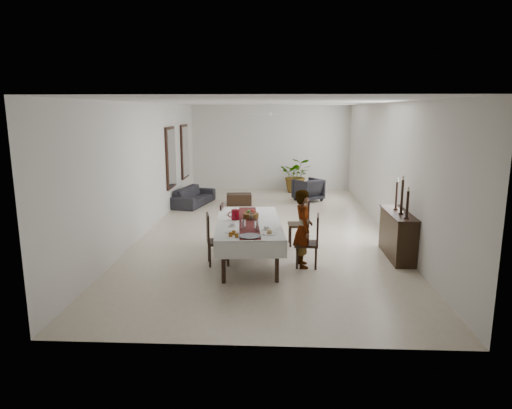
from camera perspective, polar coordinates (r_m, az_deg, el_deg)
The scene contains 87 objects.
floor at distance 11.84m, azimuth 1.30°, elevation -3.04°, with size 6.00×12.00×0.00m, color beige.
ceiling at distance 11.45m, azimuth 1.38°, elevation 12.64°, with size 6.00×12.00×0.02m, color white.
wall_back at distance 17.50m, azimuth 1.82°, elevation 7.09°, with size 6.00×0.02×3.20m, color silver.
wall_front at distance 5.63m, azimuth -0.16°, elevation -2.87°, with size 6.00×0.02×3.20m, color silver.
wall_left at distance 11.99m, azimuth -13.20°, elevation 4.63°, with size 0.02×12.00×3.20m, color silver.
wall_right at distance 11.85m, azimuth 16.04°, elevation 4.40°, with size 0.02×12.00×3.20m, color silver.
dining_table_top at distance 9.19m, azimuth -0.93°, elevation -2.37°, with size 1.08×2.59×0.05m, color black.
table_leg_fl at distance 8.13m, azimuth -4.09°, elevation -7.27°, with size 0.08×0.08×0.75m, color black.
table_leg_fr at distance 8.15m, azimuth 2.64°, elevation -7.20°, with size 0.08×0.08×0.75m, color black.
table_leg_bl at distance 10.48m, azimuth -3.67°, elevation -2.89°, with size 0.08×0.08×0.75m, color black.
table_leg_br at distance 10.49m, azimuth 1.52°, elevation -2.85°, with size 0.08×0.08×0.75m, color black.
tablecloth_top at distance 9.18m, azimuth -0.93°, elevation -2.17°, with size 1.27×2.78×0.01m, color white.
tablecloth_drape_left at distance 9.23m, azimuth -4.85°, elevation -3.14°, with size 0.01×2.78×0.32m, color white.
tablecloth_drape_right at distance 9.25m, azimuth 2.99°, elevation -3.07°, with size 0.01×2.78×0.32m, color white.
tablecloth_drape_near at distance 7.89m, azimuth -0.70°, elevation -5.70°, with size 1.27×0.01×0.32m, color silver.
tablecloth_drape_far at distance 10.56m, azimuth -1.09°, elevation -1.19°, with size 1.27×0.01×0.32m, color silver.
table_runner at distance 9.18m, azimuth -0.93°, elevation -2.12°, with size 0.38×2.69×0.00m, color maroon.
red_pitcher at distance 9.31m, azimuth -2.61°, elevation -1.27°, with size 0.16×0.16×0.22m, color maroon.
pitcher_handle at distance 9.31m, azimuth -3.17°, elevation -1.27°, with size 0.13×0.13×0.02m, color maroon.
wine_glass_near at distance 8.48m, azimuth 0.05°, elevation -2.66°, with size 0.08×0.08×0.18m, color silver.
wine_glass_mid at distance 8.58m, azimuth -1.56°, elevation -2.50°, with size 0.08×0.08×0.18m, color white.
wine_glass_far at distance 9.21m, azimuth -0.60°, elevation -1.50°, with size 0.08×0.08×0.18m, color silver.
teacup_right at distance 8.56m, azimuth 1.34°, elevation -2.94°, with size 0.10×0.10×0.06m, color white.
saucer_right at distance 8.56m, azimuth 1.34°, elevation -3.11°, with size 0.16×0.16×0.01m, color silver.
teacup_left at distance 8.80m, azimuth -2.98°, elevation -2.54°, with size 0.10×0.10×0.06m, color silver.
saucer_left at distance 8.81m, azimuth -2.98°, elevation -2.70°, with size 0.16×0.16×0.01m, color silver.
plate_near_right at distance 8.25m, azimuth 1.70°, elevation -3.67°, with size 0.26×0.26×0.02m, color white.
bread_near_right at distance 8.25m, azimuth 1.70°, elevation -3.47°, with size 0.10×0.10×0.10m, color tan.
plate_near_left at distance 8.39m, azimuth -3.01°, elevation -3.42°, with size 0.26×0.26×0.02m, color white.
plate_far_left at distance 9.75m, azimuth -3.03°, elevation -1.27°, with size 0.26×0.26×0.02m, color white.
serving_tray at distance 8.08m, azimuth -0.75°, elevation -3.98°, with size 0.39×0.39×0.02m, color #393A3E.
jam_jar_a at distance 8.04m, azimuth -2.43°, elevation -3.86°, with size 0.07×0.07×0.08m, color brown.
jam_jar_b at distance 8.10m, azimuth -3.19°, elevation -3.74°, with size 0.07×0.07×0.08m, color #975616.
jam_jar_c at distance 8.21m, azimuth -2.81°, elevation -3.54°, with size 0.07×0.07×0.08m, color #935715.
fruit_basket at distance 9.43m, azimuth -0.64°, elevation -1.42°, with size 0.32×0.32×0.11m, color brown.
fruit_red at distance 9.43m, azimuth -0.45°, elevation -0.91°, with size 0.10×0.10×0.10m, color #A41910.
fruit_green at distance 9.44m, azimuth -0.91°, elevation -0.90°, with size 0.09×0.09×0.09m, color #467723.
chair_right_near_seat at distance 8.98m, azimuth 6.39°, elevation -4.91°, with size 0.44×0.44×0.05m, color black.
chair_right_near_leg_fl at distance 8.88m, azimuth 7.48°, elevation -6.77°, with size 0.04×0.04×0.43m, color black.
chair_right_near_leg_fr at distance 9.22m, azimuth 7.52°, elevation -6.07°, with size 0.04×0.04×0.43m, color black.
chair_right_near_leg_bl at distance 8.89m, azimuth 5.15°, elevation -6.70°, with size 0.04×0.04×0.43m, color black.
chair_right_near_leg_br at distance 9.23m, azimuth 5.27°, elevation -6.00°, with size 0.04×0.04×0.43m, color black.
chair_right_near_back at distance 8.90m, azimuth 7.72°, elevation -3.10°, with size 0.44×0.04×0.56m, color black.
chair_right_far_seat at distance 10.38m, azimuth 5.29°, elevation -2.53°, with size 0.45×0.45×0.05m, color black.
chair_right_far_leg_fl at distance 10.29m, azimuth 6.38°, elevation -4.12°, with size 0.04×0.04×0.44m, color black.
chair_right_far_leg_fr at distance 10.64m, azimuth 6.17°, elevation -3.58°, with size 0.04×0.04×0.44m, color black.
chair_right_far_leg_bl at distance 10.25m, azimuth 4.33°, elevation -4.13°, with size 0.04×0.04×0.44m, color black.
chair_right_far_leg_br at distance 10.61m, azimuth 4.19°, elevation -3.59°, with size 0.04×0.04×0.44m, color black.
chair_right_far_back at distance 10.33m, azimuth 6.45°, elevation -0.88°, with size 0.45×0.04×0.57m, color black.
chair_left_near_seat at distance 9.10m, azimuth -4.75°, elevation -4.68°, with size 0.44×0.44×0.05m, color black.
chair_left_near_leg_fl at distance 9.32m, azimuth -5.91°, elevation -5.83°, with size 0.04×0.04×0.43m, color black.
chair_left_near_leg_fr at distance 8.99m, azimuth -5.77°, elevation -6.51°, with size 0.04×0.04×0.43m, color black.
chair_left_near_leg_bl at distance 9.35m, azimuth -3.72°, elevation -5.75°, with size 0.04×0.04×0.43m, color black.
chair_left_near_leg_br at distance 9.01m, azimuth -3.50°, elevation -6.42°, with size 0.04×0.04×0.43m, color black.
chair_left_near_back at distance 9.00m, azimuth -6.04°, elevation -2.92°, with size 0.44×0.04×0.55m, color black.
chair_left_far_seat at distance 10.42m, azimuth -3.29°, elevation -2.76°, with size 0.40×0.40×0.05m, color black.
chair_left_far_leg_fl at distance 10.65m, azimuth -4.04°, elevation -3.67°, with size 0.04×0.04×0.39m, color black.
chair_left_far_leg_fr at distance 10.34m, azimuth -4.27°, elevation -4.15°, with size 0.04×0.04×0.39m, color black.
chair_left_far_leg_bl at distance 10.61m, azimuth -2.30°, elevation -3.70°, with size 0.04×0.04×0.39m, color black.
chair_left_far_leg_br at distance 10.30m, azimuth -2.48°, elevation -4.18°, with size 0.04×0.04×0.39m, color black.
chair_left_far_back at distance 10.37m, azimuth -4.29°, elevation -1.30°, with size 0.40×0.04×0.51m, color black.
woman at distance 8.89m, azimuth 5.92°, elevation -3.01°, with size 0.56×0.37×1.53m, color gray.
sideboard_body at distance 9.94m, azimuth 17.25°, elevation -3.72°, with size 0.41×1.54×0.92m, color black.
sideboard_top at distance 9.83m, azimuth 17.42°, elevation -1.03°, with size 0.45×1.60×0.03m, color black.
candlestick_near_base at distance 9.29m, azimuth 18.30°, elevation -1.62°, with size 0.10×0.10×0.03m, color black.
candlestick_near_shaft at distance 9.24m, azimuth 18.40°, elevation 0.02°, with size 0.05×0.05×0.51m, color black.
candlestick_near_candle at distance 9.18m, azimuth 18.52°, elevation 1.84°, with size 0.04×0.04×0.08m, color beige.
candlestick_mid_base at distance 9.68m, azimuth 17.66°, elevation -1.06°, with size 0.10×0.10×0.03m, color black.
candlestick_mid_shaft at distance 9.61m, azimuth 17.79°, elevation 0.97°, with size 0.05×0.05×0.67m, color black.
candlestick_mid_candle at distance 9.55m, azimuth 17.93°, elevation 3.18°, with size 0.04×0.04×0.08m, color beige.
candlestick_far_base at distance 10.06m, azimuth 17.07°, elevation -0.54°, with size 0.10×0.10×0.03m, color black.
candlestick_far_shaft at distance 10.01m, azimuth 17.17°, elevation 1.12°, with size 0.05×0.05×0.56m, color black.
candlestick_far_candle at distance 9.96m, azimuth 17.29°, elevation 2.95°, with size 0.04×0.04×0.08m, color beige.
sofa at distance 14.87m, azimuth -7.76°, elevation 1.04°, with size 1.95×0.76×0.57m, color #28262B.
armchair at distance 15.47m, azimuth 6.53°, elevation 1.85°, with size 0.81×0.84×0.76m, color #252327.
coffee_table at distance 14.79m, azimuth -2.14°, elevation 0.66°, with size 0.80×0.53×0.35m, color black.
potted_plant at distance 17.03m, azimuth 5.09°, elevation 3.68°, with size 1.16×1.01×1.29m, color #325A24.
mirror_frame_near at distance 14.09m, azimuth -10.62°, elevation 5.76°, with size 0.06×1.05×1.85m, color black.
mirror_glass_near at distance 14.09m, azimuth -10.48°, elevation 5.76°, with size 0.01×0.90×1.70m, color silver.
mirror_frame_far at distance 16.14m, azimuth -8.92°, elevation 6.56°, with size 0.06×1.05×1.85m, color black.
mirror_glass_far at distance 16.13m, azimuth -8.79°, elevation 6.56°, with size 0.01×0.90×1.70m, color white.
fan_rod at distance 14.45m, azimuth 1.67°, elevation 12.06°, with size 0.04×0.04×0.20m, color silver.
fan_hub at distance 14.45m, azimuth 1.66°, elevation 11.26°, with size 0.16×0.16×0.08m, color white.
fan_blade_n at distance 14.80m, azimuth 1.69°, elevation 11.28°, with size 0.10×0.55×0.01m, color white.
fan_blade_s at distance 14.10m, azimuth 1.63°, elevation 11.25°, with size 0.10×0.55×0.01m, color silver.
fan_blade_e at distance 14.44m, azimuth 3.08°, elevation 11.25°, with size 0.55×0.10×0.01m, color white.
fan_blade_w at distance 14.46m, azimuth 0.25°, elevation 11.27°, with size 0.55×0.10×0.01m, color white.
Camera 1 is at (0.27, -11.44, 3.02)m, focal length 32.00 mm.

